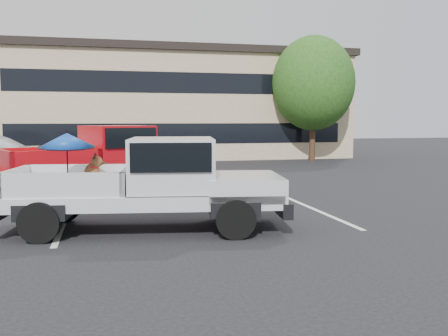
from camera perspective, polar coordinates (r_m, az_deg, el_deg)
The scene contains 8 objects.
ground at distance 9.99m, azimuth -1.09°, elevation -7.44°, with size 90.00×90.00×0.00m, color black.
stripe_left at distance 11.76m, azimuth -17.76°, elevation -5.71°, with size 0.12×5.00×0.01m, color silver.
stripe_right at distance 12.78m, azimuth 10.25°, elevation -4.65°, with size 0.12×5.00×0.01m, color silver.
motel_building at distance 30.79m, azimuth -5.85°, elevation 7.31°, with size 20.40×8.40×6.30m.
tree_right at distance 27.88m, azimuth 10.17°, elevation 9.50°, with size 4.46×4.46×6.78m.
tree_back at distance 34.54m, azimuth 0.14°, elevation 9.15°, with size 4.68×4.68×7.11m.
silver_pickup at distance 10.20m, azimuth -7.31°, elevation -1.22°, with size 5.92×2.80×2.06m.
red_pickup at distance 16.17m, azimuth -12.70°, elevation 1.44°, with size 6.59×4.41×2.06m.
Camera 1 is at (-2.07, -9.51, 2.25)m, focal length 40.00 mm.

